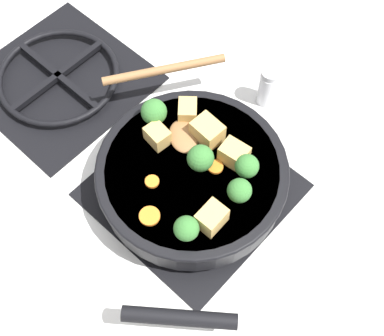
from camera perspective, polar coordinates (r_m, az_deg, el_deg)
name	(u,v)px	position (r m, az deg, el deg)	size (l,w,h in m)	color
ground_plane	(192,191)	(0.95, 0.00, -2.42)	(2.40, 2.40, 0.00)	silver
front_burner_grate	(192,187)	(0.94, 0.00, -2.09)	(0.31, 0.31, 0.03)	black
rear_burner_grate	(59,78)	(1.11, -14.00, 9.26)	(0.31, 0.31, 0.03)	black
skillet_pan	(192,176)	(0.90, -0.01, -0.89)	(0.41, 0.39, 0.06)	black
wooden_spoon	(172,98)	(0.95, -2.12, 7.50)	(0.22, 0.23, 0.02)	olive
tofu_cube_center_large	(207,132)	(0.90, 1.65, 3.90)	(0.05, 0.04, 0.04)	tan
tofu_cube_near_handle	(234,154)	(0.88, 4.50, 1.49)	(0.04, 0.04, 0.04)	tan
tofu_cube_east_chunk	(156,137)	(0.90, -3.87, 3.32)	(0.04, 0.03, 0.03)	tan
tofu_cube_west_chunk	(212,218)	(0.82, 2.11, -5.33)	(0.04, 0.04, 0.04)	tan
tofu_cube_back_piece	(188,111)	(0.92, -0.47, 6.11)	(0.04, 0.03, 0.03)	tan
broccoli_floret_near_spoon	(247,166)	(0.86, 5.87, 0.18)	(0.04, 0.04, 0.05)	#709956
broccoli_floret_center_top	(154,112)	(0.91, -4.08, 5.99)	(0.04, 0.04, 0.05)	#709956
broccoli_floret_east_rim	(239,191)	(0.84, 5.09, -2.43)	(0.04, 0.04, 0.05)	#709956
broccoli_floret_west_rim	(200,158)	(0.86, 0.91, 1.05)	(0.04, 0.04, 0.05)	#709956
broccoli_floret_north_edge	(186,229)	(0.81, -0.60, -6.48)	(0.04, 0.04, 0.05)	#709956
carrot_slice_orange_thin	(150,216)	(0.84, -4.55, -5.13)	(0.03, 0.03, 0.01)	orange
carrot_slice_near_center	(215,167)	(0.88, 2.52, 0.13)	(0.03, 0.03, 0.01)	orange
carrot_slice_edge_slice	(152,182)	(0.87, -4.28, -1.45)	(0.02, 0.02, 0.01)	orange
salt_shaker	(268,87)	(1.03, 8.09, 8.56)	(0.04, 0.04, 0.09)	white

